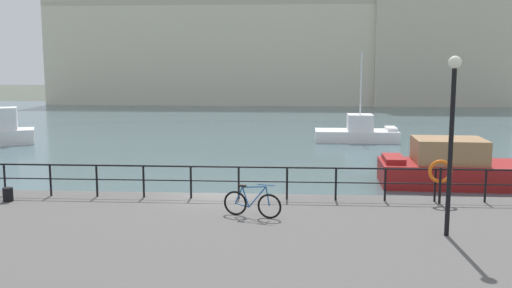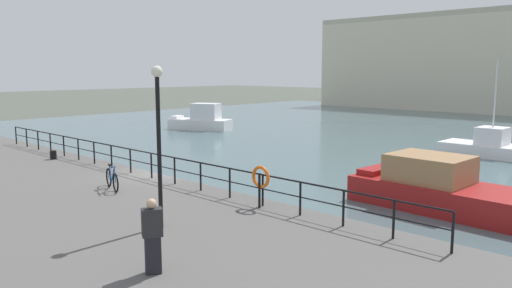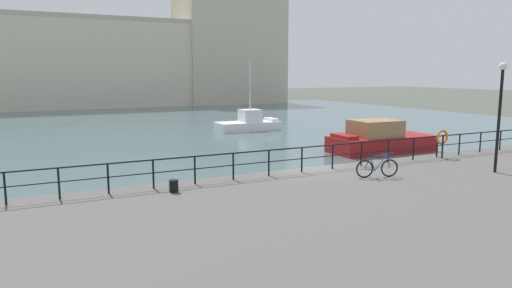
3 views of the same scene
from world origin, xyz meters
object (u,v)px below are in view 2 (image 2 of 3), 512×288
object	(u,v)px
parked_bicycle	(112,179)
mooring_bollard	(53,155)
standing_person	(152,235)
life_ring_stand	(261,178)
moored_cabin_cruiser	(438,188)
moored_harbor_tender	(202,120)
quay_lamp_post	(158,125)
moored_blue_motorboat	(489,147)

from	to	relation	value
parked_bicycle	mooring_bollard	bearing A→B (deg)	-172.73
parked_bicycle	mooring_bollard	size ratio (longest dim) A/B	3.89
mooring_bollard	standing_person	bearing A→B (deg)	-17.43
standing_person	parked_bicycle	bearing A→B (deg)	3.16
parked_bicycle	life_ring_stand	distance (m)	6.15
parked_bicycle	life_ring_stand	bearing A→B (deg)	35.98
parked_bicycle	mooring_bollard	distance (m)	8.06
moored_cabin_cruiser	parked_bicycle	size ratio (longest dim) A/B	4.22
moored_harbor_tender	moored_cabin_cruiser	size ratio (longest dim) A/B	0.85
mooring_bollard	moored_harbor_tender	bearing A→B (deg)	119.91
parked_bicycle	mooring_bollard	xyz separation A→B (m)	(-7.94, 1.37, -0.17)
moored_cabin_cruiser	quay_lamp_post	size ratio (longest dim) A/B	1.58
mooring_bollard	quay_lamp_post	bearing A→B (deg)	-12.26
moored_blue_motorboat	mooring_bollard	size ratio (longest dim) A/B	13.98
life_ring_stand	standing_person	xyz separation A→B (m)	(1.88, -5.51, -0.11)
moored_blue_motorboat	standing_person	bearing A→B (deg)	-84.52
standing_person	mooring_bollard	bearing A→B (deg)	10.44
parked_bicycle	quay_lamp_post	world-z (taller)	quay_lamp_post
moored_harbor_tender	quay_lamp_post	world-z (taller)	quay_lamp_post
moored_harbor_tender	parked_bicycle	xyz separation A→B (m)	(19.01, -20.61, 0.52)
mooring_bollard	life_ring_stand	world-z (taller)	life_ring_stand
moored_blue_motorboat	parked_bicycle	distance (m)	24.48
quay_lamp_post	life_ring_stand	bearing A→B (deg)	78.89
mooring_bollard	standing_person	world-z (taller)	standing_person
life_ring_stand	quay_lamp_post	size ratio (longest dim) A/B	0.31
moored_blue_motorboat	moored_harbor_tender	size ratio (longest dim) A/B	1.00
life_ring_stand	moored_blue_motorboat	bearing A→B (deg)	90.17
moored_blue_motorboat	moored_harbor_tender	world-z (taller)	moored_blue_motorboat
moored_harbor_tender	life_ring_stand	xyz separation A→B (m)	(24.80, -18.63, 1.10)
moored_harbor_tender	standing_person	xyz separation A→B (m)	(26.68, -24.14, 0.99)
life_ring_stand	mooring_bollard	bearing A→B (deg)	-177.46
moored_harbor_tender	mooring_bollard	distance (m)	22.20
parked_bicycle	moored_cabin_cruiser	bearing A→B (deg)	65.34
moored_cabin_cruiser	standing_person	xyz separation A→B (m)	(-0.81, -13.04, 1.09)
quay_lamp_post	moored_blue_motorboat	bearing A→B (deg)	88.61
mooring_bollard	quay_lamp_post	world-z (taller)	quay_lamp_post
moored_blue_motorboat	mooring_bollard	distance (m)	26.26
moored_cabin_cruiser	quay_lamp_post	distance (m)	11.90
mooring_bollard	life_ring_stand	size ratio (longest dim) A/B	0.31
life_ring_stand	standing_person	size ratio (longest dim) A/B	0.83
moored_harbor_tender	moored_cabin_cruiser	world-z (taller)	moored_harbor_tender
moored_harbor_tender	moored_cabin_cruiser	bearing A→B (deg)	134.41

